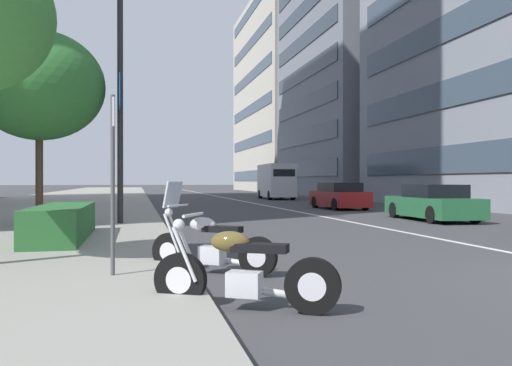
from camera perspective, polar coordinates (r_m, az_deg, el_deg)
sidewalk_right_plaza at (r=35.97m, az=-19.93°, el=-2.02°), size 160.00×10.91×0.15m
lane_centre_stripe at (r=41.35m, az=-2.12°, el=-1.81°), size 110.00×0.16×0.01m
motorcycle_by_sign_pole at (r=6.16m, az=-1.46°, el=-9.65°), size 1.11×2.00×1.09m
motorcycle_far_end_row at (r=8.60m, az=-4.96°, el=-6.69°), size 1.38×1.85×1.47m
car_mid_block_traffic at (r=20.95m, az=18.32°, el=-2.11°), size 4.67×1.98×1.34m
car_approaching_light at (r=28.34m, az=8.88°, el=-1.42°), size 4.22×1.99×1.38m
delivery_van_ahead at (r=43.27m, az=2.15°, el=0.25°), size 5.52×2.21×2.82m
parking_sign_by_curb at (r=7.73m, az=-15.02°, el=1.69°), size 0.32×0.06×2.52m
street_lamp_with_banners at (r=17.51m, az=-13.32°, el=11.43°), size 1.26×2.13×7.97m
clipped_hedge_bed at (r=13.00m, az=-19.97°, el=-3.94°), size 4.56×1.10×0.76m
street_tree_near_plaza_corner at (r=17.66m, az=-22.13°, el=9.58°), size 3.88×3.88×5.85m
office_tower_near_left at (r=57.79m, az=12.25°, el=15.40°), size 20.58×14.61×33.22m
office_tower_mid_left at (r=81.12m, az=5.38°, el=9.10°), size 28.44×17.13×28.00m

